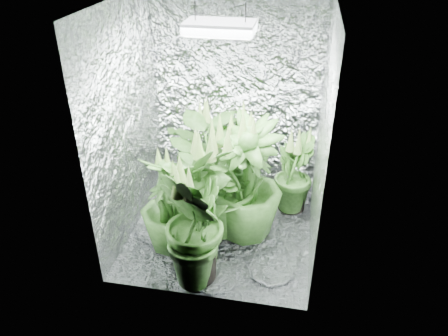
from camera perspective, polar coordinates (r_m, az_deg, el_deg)
ground at (r=4.06m, az=-0.39°, el=-8.19°), size 1.60×1.60×0.00m
walls at (r=3.52m, az=-0.45°, el=4.63°), size 1.62×1.62×2.00m
ceiling at (r=3.22m, az=-0.52°, el=20.89°), size 1.60×1.60×0.01m
grow_lamp at (r=3.25m, az=-0.51°, el=17.87°), size 0.50×0.30×0.22m
plant_a at (r=4.36m, az=-1.49°, el=2.24°), size 0.97×0.97×1.00m
plant_b at (r=4.05m, az=2.94°, el=0.07°), size 0.73×0.73×1.09m
plant_c at (r=4.19m, az=9.14°, el=-0.83°), size 0.50×0.50×0.86m
plant_d at (r=3.66m, az=-7.26°, el=-4.80°), size 0.66×0.66×0.95m
plant_e at (r=3.77m, az=-1.03°, el=-1.85°), size 0.93×0.93×1.10m
plant_f at (r=3.43m, az=-3.27°, el=-4.91°), size 0.81×0.81×1.19m
plant_g at (r=3.26m, az=-3.72°, el=-7.84°), size 0.76×0.76×1.12m
plant_h at (r=3.71m, az=2.99°, el=-1.82°), size 0.86×0.86×1.19m
circulation_fan at (r=4.41m, az=8.55°, el=-2.37°), size 0.18×0.34×0.39m
plant_label at (r=3.36m, az=-2.66°, el=-11.20°), size 0.06×0.04×0.09m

